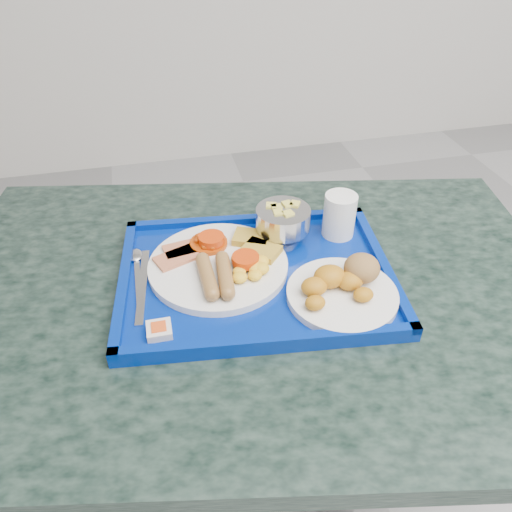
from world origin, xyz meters
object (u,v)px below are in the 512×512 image
Objects in this scene: main_plate at (222,263)px; bread_plate at (344,286)px; juice_cup at (340,214)px; table at (253,355)px; fruit_bowl at (283,220)px; tray at (256,276)px.

bread_plate is (0.19, -0.12, 0.01)m from main_plate.
main_plate is 0.25m from juice_cup.
bread_plate is at bearing -27.01° from table.
bread_plate is 0.18m from juice_cup.
bread_plate is 1.80× the size of fruit_bowl.
main_plate is 1.34× the size of bread_plate.
juice_cup is (0.06, 0.17, 0.03)m from bread_plate.
juice_cup is (0.24, 0.05, 0.03)m from main_plate.
main_plate reaches higher than tray.
juice_cup reaches higher than table.
table is 12.13× the size of fruit_bowl.
fruit_bowl is 0.11m from juice_cup.
fruit_bowl is at bearing 176.67° from juice_cup.
juice_cup reaches higher than main_plate.
bread_plate is at bearing -108.00° from juice_cup.
tray reaches higher than table.
tray is 0.21m from juice_cup.
tray is at bearing 56.21° from table.
main_plate is at bearing 135.34° from table.
fruit_bowl is (0.08, 0.11, 0.24)m from table.
fruit_bowl is (-0.06, 0.18, 0.03)m from bread_plate.
fruit_bowl is (0.13, 0.06, 0.03)m from main_plate.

